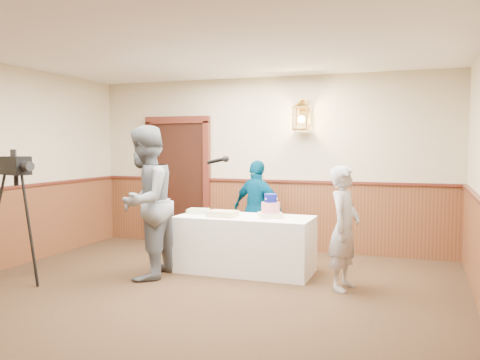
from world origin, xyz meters
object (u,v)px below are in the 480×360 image
(sheet_cake_yellow, at_px, (223,214))
(interviewer, at_px, (145,202))
(tiered_cake, at_px, (271,208))
(display_table, at_px, (245,244))
(assistant_p, at_px, (257,209))
(sheet_cake_green, at_px, (198,211))
(tv_camera_rig, at_px, (18,226))
(baker, at_px, (344,228))

(sheet_cake_yellow, bearing_deg, interviewer, -143.87)
(tiered_cake, distance_m, interviewer, 1.63)
(display_table, relative_size, assistant_p, 1.22)
(sheet_cake_yellow, relative_size, sheet_cake_green, 1.34)
(interviewer, bearing_deg, tv_camera_rig, -68.24)
(tiered_cake, xyz_separation_m, tv_camera_rig, (-2.85, -1.44, -0.17))
(interviewer, relative_size, assistant_p, 1.32)
(display_table, xyz_separation_m, sheet_cake_yellow, (-0.27, -0.12, 0.41))
(baker, bearing_deg, tiered_cake, 79.08)
(sheet_cake_green, xyz_separation_m, tv_camera_rig, (-1.79, -1.47, -0.08))
(sheet_cake_green, relative_size, tv_camera_rig, 0.18)
(sheet_cake_yellow, relative_size, assistant_p, 0.25)
(sheet_cake_yellow, bearing_deg, baker, -9.19)
(display_table, relative_size, baker, 1.23)
(sheet_cake_green, relative_size, assistant_p, 0.19)
(sheet_cake_green, height_order, assistant_p, assistant_p)
(interviewer, relative_size, baker, 1.33)
(sheet_cake_green, bearing_deg, interviewer, -116.53)
(sheet_cake_yellow, distance_m, baker, 1.67)
(display_table, distance_m, assistant_p, 1.00)
(sheet_cake_yellow, bearing_deg, tiered_cake, 13.37)
(baker, bearing_deg, assistant_p, 59.65)
(tiered_cake, relative_size, sheet_cake_yellow, 1.06)
(baker, bearing_deg, sheet_cake_green, 89.02)
(tiered_cake, xyz_separation_m, assistant_p, (-0.47, 0.90, -0.14))
(sheet_cake_green, xyz_separation_m, interviewer, (-0.39, -0.78, 0.19))
(display_table, bearing_deg, interviewer, -146.53)
(assistant_p, bearing_deg, tv_camera_rig, 63.75)
(tiered_cake, bearing_deg, sheet_cake_yellow, -166.63)
(baker, bearing_deg, display_table, 85.23)
(tiered_cake, relative_size, baker, 0.27)
(sheet_cake_green, distance_m, interviewer, 0.89)
(interviewer, xyz_separation_m, assistant_p, (0.97, 1.65, -0.24))
(tv_camera_rig, bearing_deg, tiered_cake, 43.58)
(display_table, height_order, tv_camera_rig, tv_camera_rig)
(sheet_cake_yellow, relative_size, interviewer, 0.19)
(assistant_p, bearing_deg, baker, 157.72)
(baker, distance_m, tv_camera_rig, 4.00)
(display_table, height_order, tiered_cake, tiered_cake)
(tiered_cake, height_order, sheet_cake_yellow, tiered_cake)
(tiered_cake, relative_size, assistant_p, 0.27)
(sheet_cake_yellow, distance_m, interviewer, 1.04)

